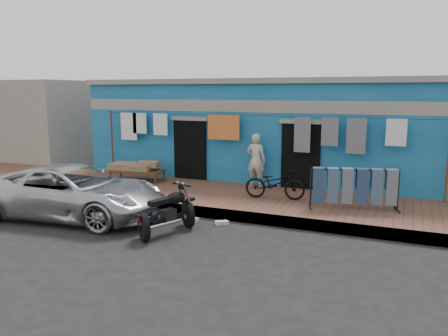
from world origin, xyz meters
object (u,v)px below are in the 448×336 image
seated_person (256,160)px  motorcycle (167,211)px  jeans_rack (354,188)px  charpoy (137,171)px  car (73,191)px  bicycle (275,180)px

seated_person → motorcycle: bearing=84.9°
jeans_rack → charpoy: bearing=172.9°
car → seated_person: seated_person is taller
seated_person → bicycle: (0.92, -1.18, -0.29)m
bicycle → jeans_rack: (1.98, -0.25, 0.01)m
seated_person → bicycle: 1.53m
bicycle → motorcycle: bearing=144.8°
bicycle → motorcycle: (-1.51, -2.87, -0.24)m
car → seated_person: 5.08m
bicycle → motorcycle: bicycle is taller
seated_person → charpoy: size_ratio=0.86×
seated_person → jeans_rack: bearing=156.9°
seated_person → motorcycle: (-0.59, -4.06, -0.52)m
seated_person → jeans_rack: 3.25m
motorcycle → charpoy: motorcycle is taller
charpoy → jeans_rack: (6.56, -0.81, 0.21)m
car → bicycle: (4.21, 2.67, 0.10)m
car → motorcycle: (2.69, -0.20, -0.14)m
car → charpoy: bearing=0.1°
motorcycle → car: bearing=-166.2°
bicycle → jeans_rack: 2.00m
motorcycle → charpoy: bearing=149.7°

